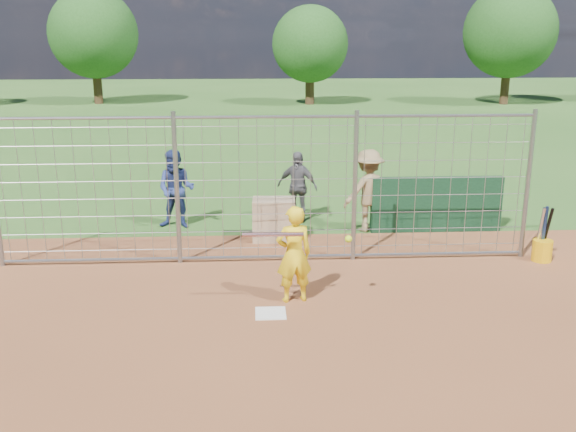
{
  "coord_description": "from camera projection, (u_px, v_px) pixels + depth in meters",
  "views": [
    {
      "loc": [
        -0.2,
        -8.51,
        3.79
      ],
      "look_at": [
        0.3,
        0.8,
        1.15
      ],
      "focal_mm": 40.0,
      "sensor_mm": 36.0,
      "label": 1
    }
  ],
  "objects": [
    {
      "name": "home_plate",
      "position": [
        271.0,
        313.0,
        9.03
      ],
      "size": [
        0.43,
        0.43,
        0.02
      ],
      "primitive_type": "cube",
      "color": "silver",
      "rests_on": "ground"
    },
    {
      "name": "equipment_in_play",
      "position": [
        291.0,
        236.0,
        8.97
      ],
      "size": [
        1.56,
        0.16,
        0.19
      ],
      "color": "silver",
      "rests_on": "ground"
    },
    {
      "name": "bystander_c",
      "position": [
        368.0,
        191.0,
        12.68
      ],
      "size": [
        1.22,
        0.99,
        1.64
      ],
      "primitive_type": "imported",
      "rotation": [
        0.0,
        0.0,
        3.57
      ],
      "color": "olive",
      "rests_on": "ground"
    },
    {
      "name": "batter",
      "position": [
        294.0,
        254.0,
        9.28
      ],
      "size": [
        0.59,
        0.45,
        1.45
      ],
      "primitive_type": "imported",
      "rotation": [
        0.0,
        0.0,
        3.35
      ],
      "color": "yellow",
      "rests_on": "ground"
    },
    {
      "name": "bystander_b",
      "position": [
        297.0,
        186.0,
        13.36
      ],
      "size": [
        0.94,
        0.69,
        1.49
      ],
      "primitive_type": "imported",
      "rotation": [
        0.0,
        0.0,
        -0.43
      ],
      "color": "#515155",
      "rests_on": "ground"
    },
    {
      "name": "dugout_wall",
      "position": [
        436.0,
        204.0,
        12.71
      ],
      "size": [
        2.6,
        0.2,
        1.1
      ],
      "primitive_type": "cube",
      "color": "#11381E",
      "rests_on": "ground"
    },
    {
      "name": "ground",
      "position": [
        270.0,
        308.0,
        9.22
      ],
      "size": [
        100.0,
        100.0,
        0.0
      ],
      "primitive_type": "plane",
      "color": "#2D591E",
      "rests_on": "ground"
    },
    {
      "name": "infield_dirt",
      "position": [
        278.0,
        432.0,
        6.34
      ],
      "size": [
        18.0,
        18.0,
        0.0
      ],
      "primitive_type": "plane",
      "color": "brown",
      "rests_on": "ground"
    },
    {
      "name": "tree_line",
      "position": [
        312.0,
        36.0,
        35.4
      ],
      "size": [
        44.66,
        6.72,
        6.48
      ],
      "color": "#3F2B19",
      "rests_on": "ground"
    },
    {
      "name": "bystander_a",
      "position": [
        176.0,
        189.0,
        12.89
      ],
      "size": [
        0.87,
        0.73,
        1.59
      ],
      "primitive_type": "imported",
      "rotation": [
        0.0,
        0.0,
        -0.18
      ],
      "color": "navy",
      "rests_on": "ground"
    },
    {
      "name": "backstop_fence",
      "position": [
        266.0,
        191.0,
        10.8
      ],
      "size": [
        9.08,
        0.08,
        2.6
      ],
      "color": "gray",
      "rests_on": "ground"
    },
    {
      "name": "bucket_with_bats",
      "position": [
        542.0,
        247.0,
        11.09
      ],
      "size": [
        0.34,
        0.36,
        0.98
      ],
      "color": "#EDAC0C",
      "rests_on": "ground"
    },
    {
      "name": "equipment_bin",
      "position": [
        274.0,
        220.0,
        12.21
      ],
      "size": [
        0.82,
        0.58,
        0.8
      ],
      "primitive_type": "cube",
      "rotation": [
        0.0,
        0.0,
        -0.04
      ],
      "color": "tan",
      "rests_on": "ground"
    }
  ]
}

